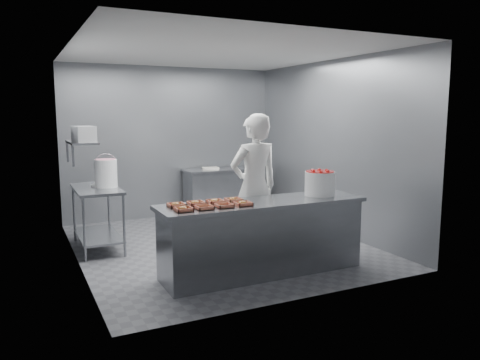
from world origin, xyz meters
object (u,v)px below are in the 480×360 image
at_px(tray_5, 196,203).
at_px(tray_6, 215,201).
at_px(tray_1, 204,207).
at_px(tray_3, 243,203).
at_px(prep_table, 97,209).
at_px(tray_4, 176,205).
at_px(worker, 254,187).
at_px(service_counter, 263,237).
at_px(tray_7, 233,200).
at_px(tray_2, 224,205).
at_px(tray_0, 183,209).
at_px(strawberry_tub, 320,182).
at_px(glaze_bucket, 106,173).
at_px(appliance, 84,134).
at_px(back_counter, 223,192).

height_order(tray_5, tray_6, same).
bearing_deg(tray_1, tray_3, -0.00).
bearing_deg(prep_table, tray_4, -71.95).
height_order(tray_5, worker, worker).
bearing_deg(prep_table, service_counter, -49.76).
bearing_deg(tray_7, tray_5, 180.00).
bearing_deg(tray_2, prep_table, 117.40).
relative_size(tray_0, tray_2, 1.00).
distance_m(prep_table, strawberry_tub, 3.19).
height_order(strawberry_tub, glaze_bucket, glaze_bucket).
distance_m(prep_table, tray_0, 2.19).
height_order(prep_table, tray_2, tray_2).
bearing_deg(tray_7, prep_table, 125.80).
bearing_deg(prep_table, tray_7, -54.20).
height_order(tray_0, tray_5, same).
xyz_separation_m(prep_table, tray_3, (1.31, -2.08, 0.33)).
relative_size(worker, glaze_bucket, 4.03).
bearing_deg(tray_5, tray_1, -89.32).
bearing_deg(appliance, tray_3, -62.42).
distance_m(tray_1, strawberry_tub, 1.68).
distance_m(tray_1, glaze_bucket, 2.18).
bearing_deg(tray_3, tray_0, 180.00).
distance_m(service_counter, tray_0, 1.16).
bearing_deg(tray_3, prep_table, 122.31).
relative_size(tray_0, tray_3, 1.00).
xyz_separation_m(tray_2, worker, (0.77, 0.73, 0.05)).
distance_m(back_counter, tray_1, 3.82).
distance_m(back_counter, appliance, 3.37).
bearing_deg(prep_table, tray_0, -74.05).
xyz_separation_m(service_counter, appliance, (-1.82, 1.68, 1.22)).
distance_m(tray_5, tray_6, 0.24).
distance_m(tray_0, tray_2, 0.48).
bearing_deg(back_counter, tray_1, -116.89).
distance_m(tray_2, appliance, 2.32).
bearing_deg(tray_1, worker, 35.86).
bearing_deg(appliance, tray_0, -78.89).
bearing_deg(tray_7, tray_2, -132.81).
height_order(tray_3, tray_7, same).
bearing_deg(prep_table, tray_2, -62.60).
distance_m(tray_3, tray_4, 0.76).
bearing_deg(glaze_bucket, tray_0, -77.58).
bearing_deg(tray_3, tray_1, 180.00).
xyz_separation_m(prep_table, tray_5, (0.83, -1.82, 0.33)).
bearing_deg(strawberry_tub, glaze_bucket, 141.15).
relative_size(tray_4, tray_7, 1.00).
xyz_separation_m(tray_0, tray_6, (0.48, 0.26, 0.00)).
xyz_separation_m(tray_1, worker, (1.01, 0.73, 0.05)).
distance_m(prep_table, tray_1, 2.26).
bearing_deg(service_counter, worker, 72.08).
xyz_separation_m(service_counter, tray_6, (-0.58, 0.13, 0.47)).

